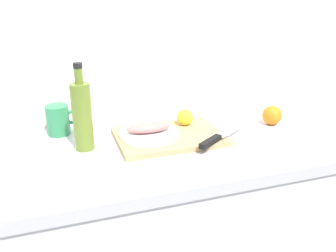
{
  "coord_description": "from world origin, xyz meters",
  "views": [
    {
      "loc": [
        -0.37,
        -1.06,
        1.4
      ],
      "look_at": [
        -0.0,
        0.04,
        0.95
      ],
      "focal_mm": 37.52,
      "sensor_mm": 36.0,
      "label": 1
    }
  ],
  "objects_px": {
    "chef_knife": "(219,137)",
    "lemon_0": "(185,117)",
    "fish_fillet": "(149,127)",
    "olive_oil_bottle": "(82,115)",
    "cutting_board": "(168,136)",
    "coffee_mug_0": "(59,120)",
    "white_plate": "(149,134)",
    "orange_0": "(272,115)"
  },
  "relations": [
    {
      "from": "fish_fillet",
      "to": "chef_knife",
      "type": "height_order",
      "value": "fish_fillet"
    },
    {
      "from": "fish_fillet",
      "to": "coffee_mug_0",
      "type": "distance_m",
      "value": 0.34
    },
    {
      "from": "cutting_board",
      "to": "fish_fillet",
      "type": "xyz_separation_m",
      "value": [
        -0.07,
        0.0,
        0.04
      ]
    },
    {
      "from": "fish_fillet",
      "to": "chef_knife",
      "type": "relative_size",
      "value": 0.61
    },
    {
      "from": "chef_knife",
      "to": "olive_oil_bottle",
      "type": "height_order",
      "value": "olive_oil_bottle"
    },
    {
      "from": "cutting_board",
      "to": "coffee_mug_0",
      "type": "relative_size",
      "value": 3.06
    },
    {
      "from": "cutting_board",
      "to": "coffee_mug_0",
      "type": "bearing_deg",
      "value": 154.78
    },
    {
      "from": "coffee_mug_0",
      "to": "lemon_0",
      "type": "bearing_deg",
      "value": -13.09
    },
    {
      "from": "fish_fillet",
      "to": "lemon_0",
      "type": "distance_m",
      "value": 0.17
    },
    {
      "from": "olive_oil_bottle",
      "to": "white_plate",
      "type": "bearing_deg",
      "value": -1.87
    },
    {
      "from": "cutting_board",
      "to": "olive_oil_bottle",
      "type": "relative_size",
      "value": 1.29
    },
    {
      "from": "white_plate",
      "to": "orange_0",
      "type": "bearing_deg",
      "value": 0.87
    },
    {
      "from": "olive_oil_bottle",
      "to": "coffee_mug_0",
      "type": "bearing_deg",
      "value": 114.85
    },
    {
      "from": "cutting_board",
      "to": "orange_0",
      "type": "bearing_deg",
      "value": 1.48
    },
    {
      "from": "fish_fillet",
      "to": "orange_0",
      "type": "bearing_deg",
      "value": 0.87
    },
    {
      "from": "lemon_0",
      "to": "white_plate",
      "type": "bearing_deg",
      "value": -158.5
    },
    {
      "from": "coffee_mug_0",
      "to": "fish_fillet",
      "type": "bearing_deg",
      "value": -29.63
    },
    {
      "from": "chef_knife",
      "to": "lemon_0",
      "type": "distance_m",
      "value": 0.18
    },
    {
      "from": "olive_oil_bottle",
      "to": "orange_0",
      "type": "xyz_separation_m",
      "value": [
        0.73,
        0.0,
        -0.08
      ]
    },
    {
      "from": "lemon_0",
      "to": "olive_oil_bottle",
      "type": "relative_size",
      "value": 0.21
    },
    {
      "from": "fish_fillet",
      "to": "orange_0",
      "type": "relative_size",
      "value": 2.05
    },
    {
      "from": "coffee_mug_0",
      "to": "olive_oil_bottle",
      "type": "bearing_deg",
      "value": -65.15
    },
    {
      "from": "fish_fillet",
      "to": "coffee_mug_0",
      "type": "relative_size",
      "value": 1.29
    },
    {
      "from": "white_plate",
      "to": "fish_fillet",
      "type": "relative_size",
      "value": 1.33
    },
    {
      "from": "white_plate",
      "to": "orange_0",
      "type": "distance_m",
      "value": 0.51
    },
    {
      "from": "fish_fillet",
      "to": "orange_0",
      "type": "xyz_separation_m",
      "value": [
        0.51,
        0.01,
        -0.01
      ]
    },
    {
      "from": "coffee_mug_0",
      "to": "orange_0",
      "type": "xyz_separation_m",
      "value": [
        0.8,
        -0.16,
        -0.02
      ]
    },
    {
      "from": "chef_knife",
      "to": "orange_0",
      "type": "height_order",
      "value": "orange_0"
    },
    {
      "from": "fish_fillet",
      "to": "lemon_0",
      "type": "bearing_deg",
      "value": 21.5
    },
    {
      "from": "white_plate",
      "to": "chef_knife",
      "type": "relative_size",
      "value": 0.81
    },
    {
      "from": "white_plate",
      "to": "orange_0",
      "type": "xyz_separation_m",
      "value": [
        0.51,
        0.01,
        0.01
      ]
    },
    {
      "from": "chef_knife",
      "to": "lemon_0",
      "type": "bearing_deg",
      "value": 76.27
    },
    {
      "from": "cutting_board",
      "to": "olive_oil_bottle",
      "type": "xyz_separation_m",
      "value": [
        -0.29,
        0.01,
        0.11
      ]
    },
    {
      "from": "fish_fillet",
      "to": "lemon_0",
      "type": "xyz_separation_m",
      "value": [
        0.16,
        0.06,
        -0.0
      ]
    },
    {
      "from": "cutting_board",
      "to": "orange_0",
      "type": "distance_m",
      "value": 0.44
    },
    {
      "from": "white_plate",
      "to": "fish_fillet",
      "type": "bearing_deg",
      "value": -90.0
    },
    {
      "from": "white_plate",
      "to": "coffee_mug_0",
      "type": "relative_size",
      "value": 1.72
    },
    {
      "from": "olive_oil_bottle",
      "to": "fish_fillet",
      "type": "bearing_deg",
      "value": -1.87
    },
    {
      "from": "lemon_0",
      "to": "fish_fillet",
      "type": "bearing_deg",
      "value": -158.5
    },
    {
      "from": "white_plate",
      "to": "coffee_mug_0",
      "type": "distance_m",
      "value": 0.34
    },
    {
      "from": "orange_0",
      "to": "coffee_mug_0",
      "type": "bearing_deg",
      "value": 168.67
    },
    {
      "from": "cutting_board",
      "to": "lemon_0",
      "type": "distance_m",
      "value": 0.12
    }
  ]
}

